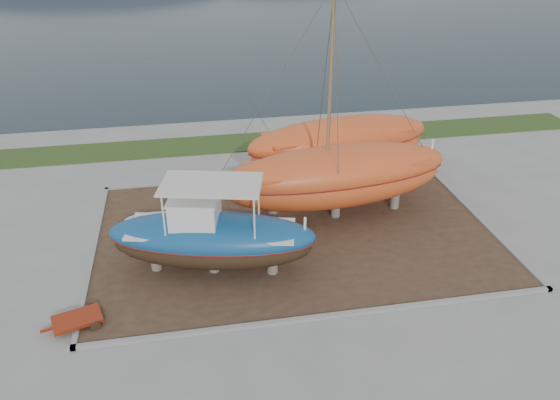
{
  "coord_description": "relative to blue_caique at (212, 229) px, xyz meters",
  "views": [
    {
      "loc": [
        -4.63,
        -17.34,
        13.5
      ],
      "look_at": [
        -0.7,
        4.0,
        1.83
      ],
      "focal_mm": 35.0,
      "sensor_mm": 36.0,
      "label": 1
    }
  ],
  "objects": [
    {
      "name": "sea",
      "position": [
        3.94,
        68.39,
        -2.1
      ],
      "size": [
        260.0,
        100.0,
        0.04
      ],
      "primitive_type": null,
      "color": "#16242C",
      "rests_on": "ground"
    },
    {
      "name": "ground",
      "position": [
        3.94,
        -1.61,
        -2.1
      ],
      "size": [
        140.0,
        140.0,
        0.0
      ],
      "primitive_type": "plane",
      "color": "gray",
      "rests_on": "ground"
    },
    {
      "name": "curb_frame",
      "position": [
        3.94,
        2.39,
        -2.03
      ],
      "size": [
        18.6,
        12.6,
        0.15
      ],
      "primitive_type": null,
      "color": "gray",
      "rests_on": "ground"
    },
    {
      "name": "white_dinghy",
      "position": [
        -1.84,
        2.85,
        -1.43
      ],
      "size": [
        4.28,
        2.35,
        1.22
      ],
      "primitive_type": null,
      "rotation": [
        0.0,
        0.0,
        -0.22
      ],
      "color": "white",
      "rests_on": "dirt_patch"
    },
    {
      "name": "dirt_patch",
      "position": [
        3.94,
        2.39,
        -2.07
      ],
      "size": [
        18.0,
        12.0,
        0.06
      ],
      "primitive_type": "cube",
      "color": "#422D1E",
      "rests_on": "ground"
    },
    {
      "name": "blue_caique",
      "position": [
        0.0,
        0.0,
        0.0
      ],
      "size": [
        8.87,
        4.54,
        4.08
      ],
      "primitive_type": null,
      "rotation": [
        0.0,
        0.0,
        -0.23
      ],
      "color": "#164F89",
      "rests_on": "dirt_patch"
    },
    {
      "name": "grass_strip",
      "position": [
        3.94,
        13.89,
        -2.06
      ],
      "size": [
        44.0,
        3.0,
        0.08
      ],
      "primitive_type": "cube",
      "color": "#284219",
      "rests_on": "ground"
    },
    {
      "name": "orange_bare_hull",
      "position": [
        7.48,
        7.55,
        -0.32
      ],
      "size": [
        10.85,
        4.81,
        3.44
      ],
      "primitive_type": null,
      "rotation": [
        0.0,
        0.0,
        0.16
      ],
      "color": "#DF5322",
      "rests_on": "dirt_patch"
    },
    {
      "name": "orange_sailboat",
      "position": [
        6.22,
        3.51,
        3.36
      ],
      "size": [
        11.3,
        4.28,
        10.81
      ],
      "primitive_type": null,
      "rotation": [
        0.0,
        0.0,
        0.09
      ],
      "color": "#DF5322",
      "rests_on": "dirt_patch"
    },
    {
      "name": "red_trailer",
      "position": [
        -5.16,
        -2.47,
        -1.92
      ],
      "size": [
        2.83,
        1.98,
        0.36
      ],
      "primitive_type": null,
      "rotation": [
        0.0,
        0.0,
        0.3
      ],
      "color": "maroon",
      "rests_on": "ground"
    }
  ]
}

